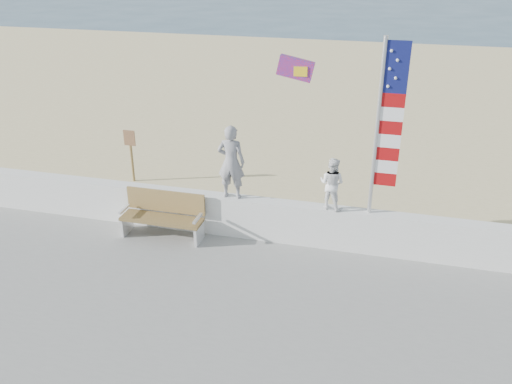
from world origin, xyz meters
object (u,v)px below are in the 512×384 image
at_px(adult, 231,162).
at_px(flag, 385,122).
at_px(bench, 163,214).
at_px(child, 332,184).

xyz_separation_m(adult, flag, (3.04, -0.00, 1.11)).
height_order(adult, bench, adult).
distance_m(adult, bench, 1.92).
height_order(child, bench, child).
bearing_deg(bench, adult, 17.63).
distance_m(child, flag, 1.64).
distance_m(adult, flag, 3.23).
relative_size(adult, child, 1.46).
bearing_deg(child, bench, 25.07).
bearing_deg(bench, flag, 5.80).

